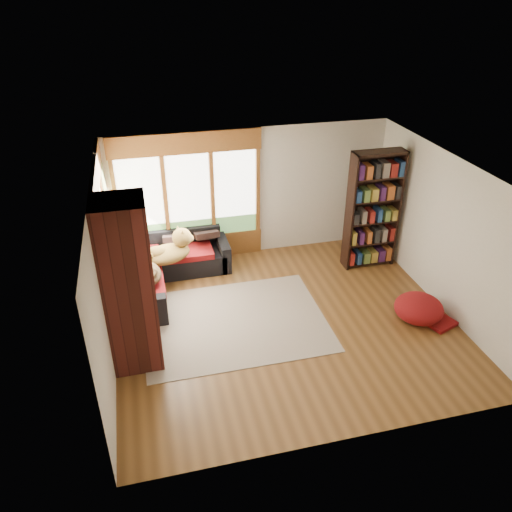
{
  "coord_description": "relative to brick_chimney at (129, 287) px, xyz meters",
  "views": [
    {
      "loc": [
        -2.08,
        -6.38,
        5.09
      ],
      "look_at": [
        -0.34,
        0.65,
        0.95
      ],
      "focal_mm": 35.0,
      "sensor_mm": 36.0,
      "label": 1
    }
  ],
  "objects": [
    {
      "name": "dog_brindle",
      "position": [
        0.21,
        1.52,
        -0.53
      ],
      "size": [
        0.71,
        0.93,
        0.47
      ],
      "rotation": [
        0.0,
        0.0,
        1.83
      ],
      "color": "#3C2A1C",
      "rests_on": "sectional_sofa"
    },
    {
      "name": "wall_left",
      "position": [
        -0.35,
        0.35,
        0.0
      ],
      "size": [
        0.04,
        5.0,
        2.6
      ],
      "primitive_type": "cube",
      "color": "silver",
      "rests_on": "ground"
    },
    {
      "name": "sectional_sofa",
      "position": [
        0.45,
        2.05,
        -1.0
      ],
      "size": [
        2.2,
        2.2,
        0.8
      ],
      "rotation": [
        0.0,
        0.0,
        0.02
      ],
      "color": "black",
      "rests_on": "ground"
    },
    {
      "name": "wall_back",
      "position": [
        2.4,
        2.85,
        0.0
      ],
      "size": [
        5.5,
        0.04,
        2.6
      ],
      "primitive_type": "cube",
      "color": "silver",
      "rests_on": "ground"
    },
    {
      "name": "floor",
      "position": [
        2.4,
        0.35,
        -1.3
      ],
      "size": [
        5.5,
        5.5,
        0.0
      ],
      "primitive_type": "plane",
      "color": "brown",
      "rests_on": "ground"
    },
    {
      "name": "dog_tan",
      "position": [
        0.71,
        2.0,
        -0.51
      ],
      "size": [
        1.03,
        0.82,
        0.51
      ],
      "rotation": [
        0.0,
        0.0,
        0.33
      ],
      "color": "brown",
      "rests_on": "sectional_sofa"
    },
    {
      "name": "ceiling",
      "position": [
        2.4,
        0.35,
        1.3
      ],
      "size": [
        5.5,
        5.5,
        0.0
      ],
      "primitive_type": "plane",
      "color": "white"
    },
    {
      "name": "bookshelf",
      "position": [
        4.54,
        1.79,
        -0.14
      ],
      "size": [
        0.99,
        0.33,
        2.31
      ],
      "color": "black",
      "rests_on": "ground"
    },
    {
      "name": "windows_back",
      "position": [
        1.2,
        2.82,
        0.05
      ],
      "size": [
        2.82,
        0.1,
        1.9
      ],
      "color": "brown",
      "rests_on": "wall_back"
    },
    {
      "name": "roller_blind",
      "position": [
        -0.29,
        2.38,
        0.45
      ],
      "size": [
        0.03,
        0.72,
        0.9
      ],
      "primitive_type": "cube",
      "color": "#7C8E55",
      "rests_on": "wall_left"
    },
    {
      "name": "windows_left",
      "position": [
        -0.32,
        1.55,
        0.05
      ],
      "size": [
        0.1,
        2.62,
        1.9
      ],
      "color": "brown",
      "rests_on": "wall_left"
    },
    {
      "name": "brick_chimney",
      "position": [
        0.0,
        0.0,
        0.0
      ],
      "size": [
        0.7,
        0.7,
        2.6
      ],
      "primitive_type": "cube",
      "color": "#471914",
      "rests_on": "ground"
    },
    {
      "name": "wall_front",
      "position": [
        2.4,
        -2.15,
        0.0
      ],
      "size": [
        5.5,
        0.04,
        2.6
      ],
      "primitive_type": "cube",
      "color": "silver",
      "rests_on": "ground"
    },
    {
      "name": "area_rug",
      "position": [
        1.58,
        0.54,
        -1.29
      ],
      "size": [
        3.01,
        2.3,
        0.01
      ],
      "primitive_type": "cube",
      "rotation": [
        0.0,
        0.0,
        -0.0
      ],
      "color": "beige",
      "rests_on": "ground"
    },
    {
      "name": "wall_right",
      "position": [
        5.15,
        0.35,
        0.0
      ],
      "size": [
        0.04,
        5.0,
        2.6
      ],
      "primitive_type": "cube",
      "color": "silver",
      "rests_on": "ground"
    },
    {
      "name": "throw_pillows",
      "position": [
        0.53,
        2.1,
        -0.52
      ],
      "size": [
        1.98,
        1.68,
        0.45
      ],
      "color": "black",
      "rests_on": "sectional_sofa"
    },
    {
      "name": "pouf",
      "position": [
        4.58,
        -0.11,
        -1.07
      ],
      "size": [
        0.94,
        0.94,
        0.44
      ],
      "primitive_type": "ellipsoid",
      "rotation": [
        0.0,
        0.0,
        -0.18
      ],
      "color": "maroon",
      "rests_on": "area_rug"
    }
  ]
}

